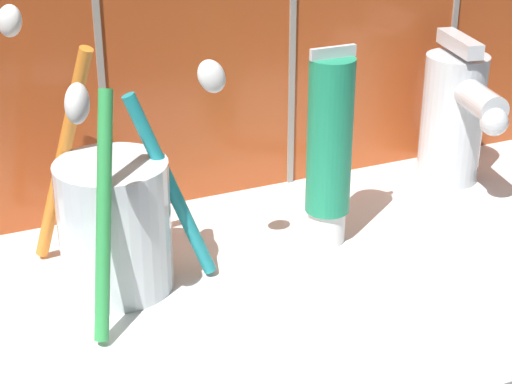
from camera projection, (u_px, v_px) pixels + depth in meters
sink_counter at (360, 275)px, 61.15cm from camera, size 62.67×30.45×2.00cm
toothbrush_cup at (114, 219)px, 55.86cm from camera, size 13.29×15.49×18.47cm
toothpaste_tube at (329, 149)px, 60.77cm from camera, size 3.42×3.26×14.77cm
sink_faucet at (456, 115)px, 71.03cm from camera, size 5.21×11.06×12.54cm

